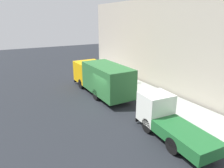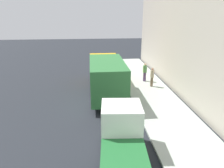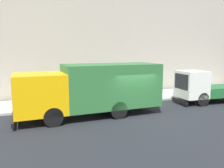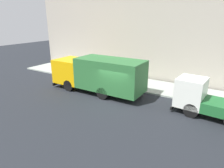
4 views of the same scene
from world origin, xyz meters
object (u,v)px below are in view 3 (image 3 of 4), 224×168
object	(u,v)px
pedestrian_standing	(42,90)
traffic_cone_orange	(23,106)
large_utility_truck	(92,88)
small_flatbed_truck	(205,88)
pedestrian_walking	(63,88)

from	to	relation	value
pedestrian_standing	traffic_cone_orange	distance (m)	2.29
pedestrian_standing	large_utility_truck	bearing A→B (deg)	-39.76
small_flatbed_truck	traffic_cone_orange	world-z (taller)	small_flatbed_truck
pedestrian_walking	pedestrian_standing	world-z (taller)	pedestrian_standing
pedestrian_standing	small_flatbed_truck	bearing A→B (deg)	-1.17
pedestrian_walking	pedestrian_standing	xyz separation A→B (m)	(-0.28, 1.56, 0.01)
large_utility_truck	small_flatbed_truck	size ratio (longest dim) A/B	1.48
pedestrian_walking	traffic_cone_orange	size ratio (longest dim) A/B	2.75
pedestrian_standing	pedestrian_walking	bearing A→B (deg)	27.49
small_flatbed_truck	pedestrian_walking	world-z (taller)	small_flatbed_truck
pedestrian_standing	traffic_cone_orange	bearing A→B (deg)	-108.88
pedestrian_standing	traffic_cone_orange	world-z (taller)	pedestrian_standing
large_utility_truck	traffic_cone_orange	distance (m)	4.62
large_utility_truck	pedestrian_standing	size ratio (longest dim) A/B	4.79
large_utility_truck	traffic_cone_orange	size ratio (longest dim) A/B	13.48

